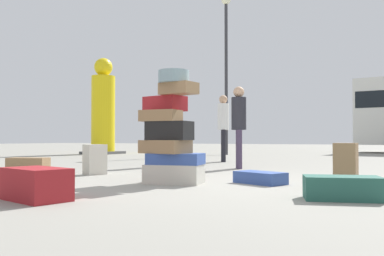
% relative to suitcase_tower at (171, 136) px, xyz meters
% --- Properties ---
extents(ground_plane, '(80.00, 80.00, 0.00)m').
position_rel_suitcase_tower_xyz_m(ground_plane, '(0.26, 0.18, -0.64)').
color(ground_plane, gray).
extents(suitcase_tower, '(0.96, 0.71, 1.53)m').
position_rel_suitcase_tower_xyz_m(suitcase_tower, '(0.00, 0.00, 0.00)').
color(suitcase_tower, beige).
rests_on(suitcase_tower, ground).
extents(suitcase_brown_white_trunk, '(0.27, 0.31, 0.55)m').
position_rel_suitcase_tower_xyz_m(suitcase_brown_white_trunk, '(2.20, 0.51, -0.36)').
color(suitcase_brown_white_trunk, olive).
rests_on(suitcase_brown_white_trunk, ground).
extents(suitcase_teal_foreground_far, '(0.81, 0.58, 0.23)m').
position_rel_suitcase_tower_xyz_m(suitcase_teal_foreground_far, '(2.28, -0.58, -0.52)').
color(suitcase_teal_foreground_far, '#26594C').
rests_on(suitcase_teal_foreground_far, ground).
extents(suitcase_navy_upright_blue, '(0.76, 0.59, 0.16)m').
position_rel_suitcase_tower_xyz_m(suitcase_navy_upright_blue, '(1.10, 0.49, -0.56)').
color(suitcase_navy_upright_blue, '#334F99').
rests_on(suitcase_navy_upright_blue, ground).
extents(suitcase_charcoal_foreground_near, '(0.70, 0.61, 0.25)m').
position_rel_suitcase_tower_xyz_m(suitcase_charcoal_foreground_near, '(-0.74, 1.54, -0.51)').
color(suitcase_charcoal_foreground_near, '#4C4C51').
rests_on(suitcase_charcoal_foreground_near, ground).
extents(suitcase_brown_left_side, '(0.69, 0.49, 0.30)m').
position_rel_suitcase_tower_xyz_m(suitcase_brown_left_side, '(-2.65, -0.04, -0.49)').
color(suitcase_brown_left_side, olive).
rests_on(suitcase_brown_left_side, ground).
extents(suitcase_maroon_right_side, '(0.78, 0.58, 0.32)m').
position_rel_suitcase_tower_xyz_m(suitcase_maroon_right_side, '(-0.42, -1.96, -0.48)').
color(suitcase_maroon_right_side, maroon).
rests_on(suitcase_maroon_right_side, ground).
extents(suitcase_cream_behind_tower, '(0.38, 0.41, 0.51)m').
position_rel_suitcase_tower_xyz_m(suitcase_cream_behind_tower, '(-1.84, 0.65, -0.38)').
color(suitcase_cream_behind_tower, beige).
rests_on(suitcase_cream_behind_tower, ground).
extents(person_bearded_onlooker, '(0.30, 0.32, 1.75)m').
position_rel_suitcase_tower_xyz_m(person_bearded_onlooker, '(-1.33, 5.17, 0.40)').
color(person_bearded_onlooker, black).
rests_on(person_bearded_onlooker, ground).
extents(person_tourist_with_camera, '(0.30, 0.32, 1.67)m').
position_rel_suitcase_tower_xyz_m(person_tourist_with_camera, '(-0.11, 3.02, 0.35)').
color(person_tourist_with_camera, '#3F334C').
rests_on(person_tourist_with_camera, ground).
extents(person_passerby_in_red, '(0.30, 0.31, 1.73)m').
position_rel_suitcase_tower_xyz_m(person_passerby_in_red, '(-1.78, 3.03, 0.40)').
color(person_passerby_in_red, '#3F334C').
rests_on(person_passerby_in_red, ground).
extents(yellow_dummy_statue, '(1.31, 1.31, 3.84)m').
position_rel_suitcase_tower_xyz_m(yellow_dummy_statue, '(-7.82, 8.37, 1.07)').
color(yellow_dummy_statue, yellow).
rests_on(yellow_dummy_statue, ground).
extents(lamp_post, '(0.36, 0.36, 6.08)m').
position_rel_suitcase_tower_xyz_m(lamp_post, '(-3.05, 9.71, 3.33)').
color(lamp_post, '#333338').
rests_on(lamp_post, ground).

